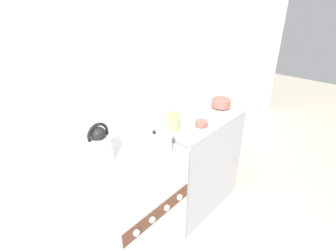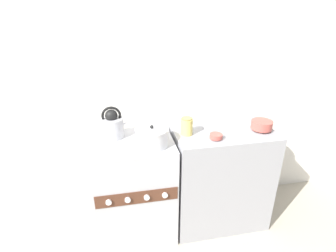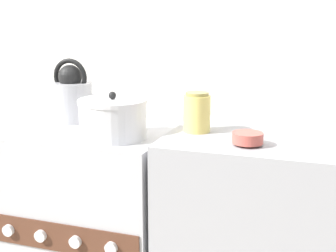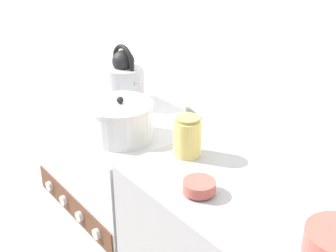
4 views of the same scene
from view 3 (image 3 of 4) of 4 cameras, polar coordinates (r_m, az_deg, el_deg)
name	(u,v)px [view 3 (image 3 of 4)]	position (r m, az deg, el deg)	size (l,w,h in m)	color
wall_back	(126,38)	(2.16, -5.15, 10.65)	(7.00, 0.06, 2.50)	silver
stove	(94,234)	(2.04, -8.99, -12.88)	(0.65, 0.54, 0.91)	#B2B2B7
kettle	(71,96)	(2.03, -11.70, 3.56)	(0.22, 0.18, 0.27)	#B2B2B7
cooking_pot	(113,118)	(1.72, -6.72, 0.92)	(0.25, 0.25, 0.17)	silver
small_ceramic_bowl	(248,138)	(1.54, 9.68, -1.45)	(0.10, 0.10, 0.04)	#B75147
storage_jar	(197,112)	(1.69, 3.54, 1.66)	(0.10, 0.10, 0.14)	#E0CC66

